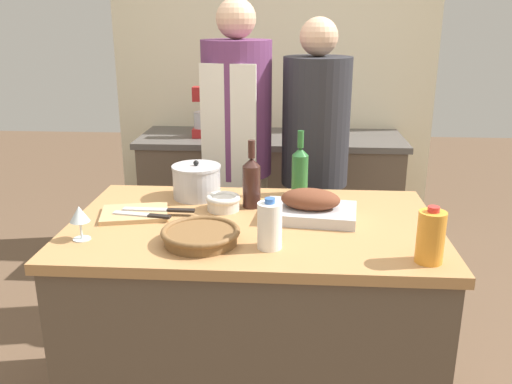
{
  "coord_description": "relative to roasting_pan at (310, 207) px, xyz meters",
  "views": [
    {
      "loc": [
        0.15,
        -1.98,
        1.69
      ],
      "look_at": [
        0.0,
        0.13,
        1.0
      ],
      "focal_mm": 38.0,
      "sensor_mm": 36.0,
      "label": 1
    }
  ],
  "objects": [
    {
      "name": "wine_bottle_green",
      "position": [
        -0.04,
        0.31,
        0.07
      ],
      "size": [
        0.07,
        0.07,
        0.29
      ],
      "color": "#28662D",
      "rests_on": "kitchen_island"
    },
    {
      "name": "wine_glass_left",
      "position": [
        -0.83,
        -0.27,
        0.05
      ],
      "size": [
        0.07,
        0.07,
        0.13
      ],
      "color": "silver",
      "rests_on": "kitchen_island"
    },
    {
      "name": "knife_chef",
      "position": [
        -0.6,
        -0.0,
        -0.03
      ],
      "size": [
        0.3,
        0.03,
        0.01
      ],
      "color": "#B7B7BC",
      "rests_on": "cutting_board"
    },
    {
      "name": "stand_mixer",
      "position": [
        -0.65,
        1.54,
        0.08
      ],
      "size": [
        0.18,
        0.14,
        0.34
      ],
      "color": "#B22323",
      "rests_on": "back_counter"
    },
    {
      "name": "person_cook_aproned",
      "position": [
        -0.38,
        0.85,
        0.02
      ],
      "size": [
        0.37,
        0.39,
        1.79
      ],
      "rotation": [
        0.0,
        0.0,
        -0.15
      ],
      "color": "beige",
      "rests_on": "ground_plane"
    },
    {
      "name": "milk_jug",
      "position": [
        -0.15,
        -0.3,
        0.04
      ],
      "size": [
        0.09,
        0.09,
        0.18
      ],
      "color": "white",
      "rests_on": "kitchen_island"
    },
    {
      "name": "condiment_bottle_tall",
      "position": [
        -0.35,
        1.48,
        0.02
      ],
      "size": [
        0.06,
        0.06,
        0.18
      ],
      "color": "#234C28",
      "rests_on": "back_counter"
    },
    {
      "name": "cutting_board",
      "position": [
        -0.71,
        -0.02,
        -0.04
      ],
      "size": [
        0.3,
        0.25,
        0.02
      ],
      "color": "tan",
      "rests_on": "kitchen_island"
    },
    {
      "name": "wicker_basket",
      "position": [
        -0.39,
        -0.28,
        -0.02
      ],
      "size": [
        0.28,
        0.28,
        0.05
      ],
      "color": "brown",
      "rests_on": "kitchen_island"
    },
    {
      "name": "back_counter",
      "position": [
        -0.22,
        1.59,
        -0.51
      ],
      "size": [
        1.79,
        0.6,
        0.91
      ],
      "color": "brown",
      "rests_on": "ground_plane"
    },
    {
      "name": "person_cook_guest",
      "position": [
        0.05,
        0.84,
        -0.04
      ],
      "size": [
        0.36,
        0.36,
        1.69
      ],
      "rotation": [
        0.0,
        0.0,
        -0.04
      ],
      "color": "beige",
      "rests_on": "ground_plane"
    },
    {
      "name": "kitchen_island",
      "position": [
        -0.22,
        -0.05,
        -0.51
      ],
      "size": [
        1.44,
        0.88,
        0.92
      ],
      "color": "brown",
      "rests_on": "ground_plane"
    },
    {
      "name": "back_wall",
      "position": [
        -0.22,
        1.94,
        0.3
      ],
      "size": [
        2.29,
        0.1,
        2.55
      ],
      "color": "beige",
      "rests_on": "ground_plane"
    },
    {
      "name": "knife_paring",
      "position": [
        -0.66,
        -0.07,
        -0.03
      ],
      "size": [
        0.24,
        0.07,
        0.01
      ],
      "color": "#B7B7BC",
      "rests_on": "cutting_board"
    },
    {
      "name": "juice_jug",
      "position": [
        0.38,
        -0.38,
        0.04
      ],
      "size": [
        0.09,
        0.09,
        0.19
      ],
      "color": "orange",
      "rests_on": "kitchen_island"
    },
    {
      "name": "stock_pot",
      "position": [
        -0.5,
        0.23,
        0.03
      ],
      "size": [
        0.22,
        0.22,
        0.17
      ],
      "color": "#B7B7BC",
      "rests_on": "kitchen_island"
    },
    {
      "name": "condiment_bottle_short",
      "position": [
        -0.44,
        1.47,
        0.04
      ],
      "size": [
        0.06,
        0.06,
        0.21
      ],
      "color": "maroon",
      "rests_on": "back_counter"
    },
    {
      "name": "wine_bottle_dark",
      "position": [
        -0.24,
        0.12,
        0.07
      ],
      "size": [
        0.08,
        0.08,
        0.29
      ],
      "color": "#381E19",
      "rests_on": "kitchen_island"
    },
    {
      "name": "roasting_pan",
      "position": [
        0.0,
        0.0,
        0.0
      ],
      "size": [
        0.39,
        0.28,
        0.12
      ],
      "color": "#BCBCC1",
      "rests_on": "kitchen_island"
    },
    {
      "name": "mixing_bowl",
      "position": [
        -0.36,
        0.07,
        -0.01
      ],
      "size": [
        0.14,
        0.14,
        0.06
      ],
      "color": "beige",
      "rests_on": "kitchen_island"
    }
  ]
}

